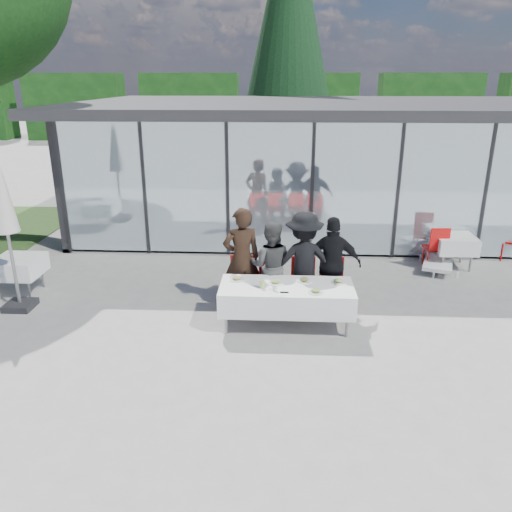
% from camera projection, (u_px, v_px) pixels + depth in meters
% --- Properties ---
extents(ground, '(90.00, 90.00, 0.00)m').
position_uv_depth(ground, '(259.00, 338.00, 8.23)').
color(ground, gray).
rests_on(ground, ground).
extents(pavilion, '(14.80, 8.80, 3.44)m').
position_uv_depth(pavilion, '(338.00, 145.00, 15.09)').
color(pavilion, gray).
rests_on(pavilion, ground).
extents(treeline, '(62.50, 2.00, 4.40)m').
position_uv_depth(treeline, '(249.00, 107.00, 33.92)').
color(treeline, '#103410').
rests_on(treeline, ground).
extents(dining_table, '(2.26, 0.96, 0.75)m').
position_uv_depth(dining_table, '(286.00, 297.00, 8.48)').
color(dining_table, white).
rests_on(dining_table, ground).
extents(diner_a, '(0.88, 0.88, 1.90)m').
position_uv_depth(diner_a, '(242.00, 259.00, 9.08)').
color(diner_a, black).
rests_on(diner_a, ground).
extents(diner_chair_a, '(0.44, 0.44, 0.97)m').
position_uv_depth(diner_chair_a, '(242.00, 279.00, 9.22)').
color(diner_chair_a, red).
rests_on(diner_chair_a, ground).
extents(diner_b, '(0.91, 0.91, 1.66)m').
position_uv_depth(diner_b, '(271.00, 265.00, 9.09)').
color(diner_b, '#4B4B4B').
rests_on(diner_b, ground).
extents(diner_chair_b, '(0.44, 0.44, 0.97)m').
position_uv_depth(diner_chair_b, '(271.00, 280.00, 9.20)').
color(diner_chair_b, red).
rests_on(diner_chair_b, ground).
extents(diner_c, '(1.27, 1.27, 1.84)m').
position_uv_depth(diner_c, '(304.00, 261.00, 9.03)').
color(diner_c, black).
rests_on(diner_c, ground).
extents(diner_chair_c, '(0.44, 0.44, 0.97)m').
position_uv_depth(diner_chair_c, '(303.00, 281.00, 9.17)').
color(diner_chair_c, red).
rests_on(diner_chair_c, ground).
extents(diner_d, '(1.06, 1.06, 1.75)m').
position_uv_depth(diner_d, '(332.00, 264.00, 9.02)').
color(diner_d, black).
rests_on(diner_d, ground).
extents(diner_chair_d, '(0.44, 0.44, 0.97)m').
position_uv_depth(diner_chair_d, '(331.00, 281.00, 9.14)').
color(diner_chair_d, red).
rests_on(diner_chair_d, ground).
extents(plate_a, '(0.25, 0.25, 0.07)m').
position_uv_depth(plate_a, '(237.00, 279.00, 8.63)').
color(plate_a, white).
rests_on(plate_a, dining_table).
extents(plate_b, '(0.25, 0.25, 0.07)m').
position_uv_depth(plate_b, '(275.00, 282.00, 8.48)').
color(plate_b, white).
rests_on(plate_b, dining_table).
extents(plate_c, '(0.25, 0.25, 0.07)m').
position_uv_depth(plate_c, '(304.00, 280.00, 8.58)').
color(plate_c, white).
rests_on(plate_c, dining_table).
extents(plate_d, '(0.25, 0.25, 0.07)m').
position_uv_depth(plate_d, '(339.00, 281.00, 8.52)').
color(plate_d, white).
rests_on(plate_d, dining_table).
extents(plate_extra, '(0.25, 0.25, 0.07)m').
position_uv_depth(plate_extra, '(316.00, 291.00, 8.12)').
color(plate_extra, white).
rests_on(plate_extra, dining_table).
extents(juice_bottle, '(0.06, 0.06, 0.14)m').
position_uv_depth(juice_bottle, '(262.00, 284.00, 8.29)').
color(juice_bottle, '#90BD4F').
rests_on(juice_bottle, dining_table).
extents(drinking_glasses, '(0.07, 0.07, 0.10)m').
position_uv_depth(drinking_glasses, '(275.00, 288.00, 8.19)').
color(drinking_glasses, silver).
rests_on(drinking_glasses, dining_table).
extents(folded_eyeglasses, '(0.14, 0.03, 0.01)m').
position_uv_depth(folded_eyeglasses, '(284.00, 292.00, 8.13)').
color(folded_eyeglasses, black).
rests_on(folded_eyeglasses, dining_table).
extents(spare_table_left, '(0.86, 0.86, 0.74)m').
position_uv_depth(spare_table_left, '(19.00, 267.00, 9.81)').
color(spare_table_left, white).
rests_on(spare_table_left, ground).
extents(spare_table_right, '(0.86, 0.86, 0.74)m').
position_uv_depth(spare_table_right, '(454.00, 244.00, 11.17)').
color(spare_table_right, white).
rests_on(spare_table_right, ground).
extents(spare_chair_a, '(0.62, 0.62, 0.97)m').
position_uv_depth(spare_chair_a, '(505.00, 236.00, 11.74)').
color(spare_chair_a, red).
rests_on(spare_chair_a, ground).
extents(spare_chair_b, '(0.49, 0.49, 0.97)m').
position_uv_depth(spare_chair_b, '(437.00, 246.00, 11.09)').
color(spare_chair_b, red).
rests_on(spare_chair_b, ground).
extents(market_umbrella, '(0.50, 0.50, 3.00)m').
position_uv_depth(market_umbrella, '(2.00, 202.00, 8.63)').
color(market_umbrella, black).
rests_on(market_umbrella, ground).
extents(lounger, '(1.01, 1.46, 0.72)m').
position_uv_depth(lounger, '(439.00, 256.00, 11.29)').
color(lounger, white).
rests_on(lounger, ground).
extents(conifer_tree, '(4.00, 4.00, 10.50)m').
position_uv_depth(conifer_tree, '(289.00, 23.00, 18.42)').
color(conifer_tree, '#382316').
rests_on(conifer_tree, ground).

